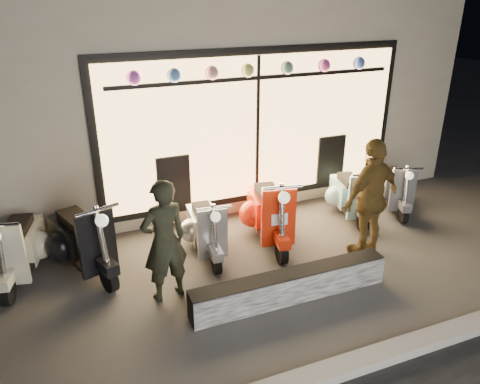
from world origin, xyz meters
The scene contains 12 objects.
ground centered at (0.00, 0.00, 0.00)m, with size 40.00×40.00×0.00m, color #383533.
kerb centered at (0.00, -2.00, 0.06)m, with size 40.00×0.25×0.12m, color slate.
shop_building centered at (0.00, 4.98, 2.10)m, with size 10.20×6.23×4.20m.
graffiti_barrier centered at (0.14, -0.65, 0.20)m, with size 2.69×0.28×0.40m, color black.
scooter_silver centered at (-0.48, 0.98, 0.39)m, with size 0.51×1.36×0.97m.
scooter_red centered at (0.60, 1.00, 0.46)m, with size 0.71×1.61×1.14m.
scooter_black centered at (-2.28, 1.20, 0.46)m, with size 0.86×1.58×1.14m.
scooter_cream centered at (-3.07, 1.36, 0.43)m, with size 0.69×1.50×1.06m.
scooter_blue centered at (2.28, 1.22, 0.39)m, with size 0.64×1.36×0.97m.
scooter_grey centered at (3.22, 1.18, 0.38)m, with size 0.76×1.31×0.95m.
man centered at (-1.31, 0.01, 0.83)m, with size 0.60×0.40×1.65m, color black.
woman centered at (1.76, -0.04, 0.91)m, with size 1.07×0.44×1.82m, color brown.
Camera 1 is at (-2.35, -5.08, 3.73)m, focal length 35.00 mm.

